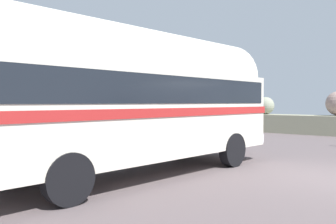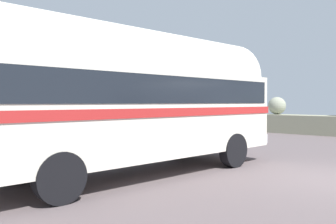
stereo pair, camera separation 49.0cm
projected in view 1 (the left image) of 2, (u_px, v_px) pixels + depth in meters
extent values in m
cube|color=gray|center=(205.00, 105.00, 24.84)|extent=(1.31, 1.20, 1.05)
sphere|color=gray|center=(266.00, 106.00, 21.83)|extent=(1.09, 1.09, 1.09)
cylinder|color=black|center=(176.00, 143.00, 11.37)|extent=(0.37, 0.98, 0.96)
cylinder|color=black|center=(232.00, 150.00, 9.84)|extent=(0.37, 0.98, 0.96)
cylinder|color=black|center=(17.00, 163.00, 7.63)|extent=(0.37, 0.98, 0.96)
cylinder|color=black|center=(68.00, 179.00, 6.10)|extent=(0.37, 0.98, 0.96)
cube|color=silver|center=(138.00, 114.00, 8.70)|extent=(3.16, 8.58, 2.10)
cylinder|color=silver|center=(138.00, 72.00, 8.67)|extent=(2.93, 8.23, 2.20)
cube|color=#B22625|center=(138.00, 111.00, 8.70)|extent=(3.22, 8.67, 0.20)
cube|color=black|center=(138.00, 91.00, 8.69)|extent=(3.17, 8.25, 0.64)
cube|color=silver|center=(232.00, 136.00, 11.80)|extent=(2.29, 0.37, 0.28)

